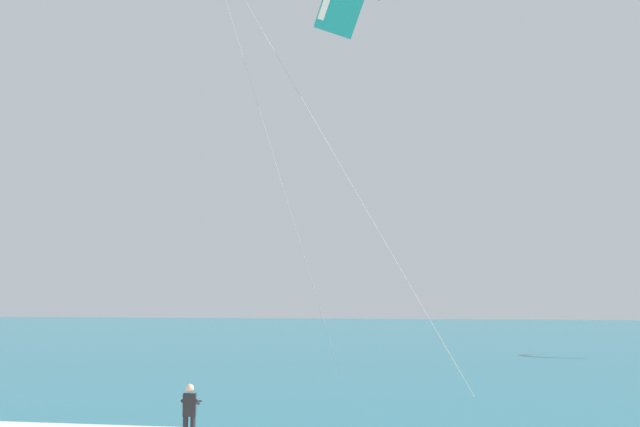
# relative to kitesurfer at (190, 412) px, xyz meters

# --- Properties ---
(sea) EXTENTS (200.00, 120.00, 0.20)m
(sea) POSITION_rel_kitesurfer_xyz_m (5.79, 59.48, -0.84)
(sea) COLOR teal
(sea) RESTS_ON ground
(kitesurfer) EXTENTS (0.59, 0.59, 1.69)m
(kitesurfer) POSITION_rel_kitesurfer_xyz_m (0.00, 0.00, 0.00)
(kitesurfer) COLOR #232328
(kitesurfer) RESTS_ON ground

